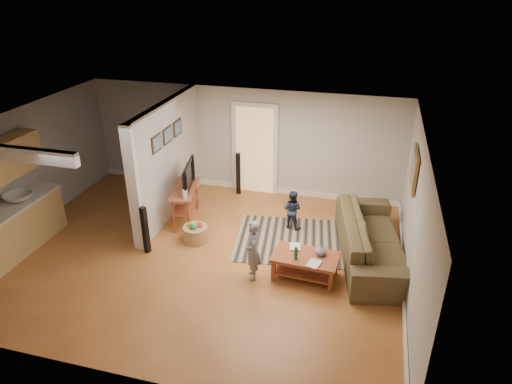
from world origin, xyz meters
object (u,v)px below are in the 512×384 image
Objects in this scene: tv_console at (185,191)px; speaker_left at (145,230)px; coffee_table at (306,260)px; speaker_right at (238,174)px; toddler at (291,227)px; sofa at (370,257)px; child at (253,277)px; toy_basket at (196,233)px.

tv_console is 1.38m from speaker_left.
speaker_right is (-2.11, 2.90, 0.17)m from coffee_table.
toddler is (2.50, 1.61, -0.49)m from speaker_left.
tv_console is at bearing 94.29° from speaker_left.
tv_console is 2.36m from toddler.
sofa is 4.27m from speaker_left.
tv_console is 2.57m from child.
toddler is at bearing 29.83° from toy_basket.
tv_console is 1.15× the size of child.
speaker_left reaches higher than toy_basket.
child is (1.41, -0.86, -0.18)m from toy_basket.
sofa is at bearing -18.84° from tv_console.
sofa is 5.65× the size of toy_basket.
child is at bearing -52.31° from tv_console.
sofa is 2.17× the size of tv_console.
speaker_right is at bearing 47.34° from sofa.
child is (2.16, -0.25, -0.49)m from speaker_left.
coffee_table is 1.37× the size of toddler.
speaker_left is at bearing 91.63° from sofa.
toddler is (1.55, -1.29, -0.52)m from speaker_right.
speaker_left is at bearing -113.58° from tv_console.
coffee_table reaches higher than sofa.
speaker_left is 0.94× the size of speaker_right.
speaker_right is 3.41m from child.
speaker_right is at bearing -176.27° from child.
toy_basket reaches higher than sofa.
sofa is at bearing 39.73° from coffee_table.
coffee_table is at bearing 15.46° from speaker_left.
speaker_right is at bearing 84.96° from toy_basket.
coffee_table is 3.59m from speaker_right.
toy_basket is at bearing -106.16° from speaker_right.
toddler is at bearing 48.26° from speaker_left.
speaker_left is 0.87× the size of child.
coffee_table is 0.91× the size of tv_console.
child is at bearing -164.48° from coffee_table.
speaker_right is (-3.19, 2.00, 0.52)m from sofa.
sofa is at bearing 27.71° from speaker_left.
coffee_table is 1.74m from toddler.
tv_console is at bearing 20.01° from toddler.
child is 1.31× the size of toddler.
coffee_table is 2.40m from toy_basket.
coffee_table is 3.12m from tv_console.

